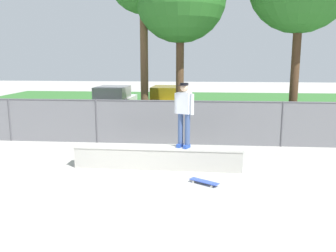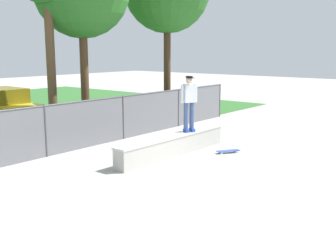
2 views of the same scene
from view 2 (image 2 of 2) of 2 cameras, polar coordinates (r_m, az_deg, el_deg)
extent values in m
plane|color=#ADAAA3|center=(11.69, 4.13, -6.19)|extent=(80.00, 80.00, 0.00)
cube|color=#A8A59E|center=(13.29, 0.76, -2.78)|extent=(4.86, 0.52, 0.60)
cube|color=beige|center=(13.22, 0.76, -1.39)|extent=(4.90, 0.56, 0.06)
cube|color=#2647A5|center=(13.81, 3.32, -0.55)|extent=(0.21, 0.28, 0.10)
cube|color=#2647A5|center=(13.70, 2.52, -0.63)|extent=(0.21, 0.28, 0.10)
cylinder|color=#384C7A|center=(13.75, 3.28, 1.47)|extent=(0.15, 0.15, 0.88)
cylinder|color=#384C7A|center=(13.64, 2.48, 1.41)|extent=(0.15, 0.15, 0.88)
cube|color=silver|center=(13.60, 2.91, 4.52)|extent=(0.44, 0.36, 0.60)
cylinder|color=silver|center=(13.72, 3.83, 4.48)|extent=(0.10, 0.10, 0.58)
cylinder|color=silver|center=(13.48, 1.98, 4.39)|extent=(0.10, 0.10, 0.58)
sphere|color=beige|center=(13.56, 2.93, 6.33)|extent=(0.22, 0.22, 0.22)
cylinder|color=black|center=(13.55, 2.93, 6.75)|extent=(0.23, 0.23, 0.06)
cube|color=black|center=(13.44, 3.20, 6.61)|extent=(0.23, 0.19, 0.02)
cube|color=#334CB2|center=(13.76, 8.27, -3.38)|extent=(0.78, 0.61, 0.02)
cube|color=#B2B2B7|center=(13.65, 7.24, -3.54)|extent=(0.13, 0.15, 0.02)
cube|color=#B2B2B7|center=(13.88, 9.28, -3.36)|extent=(0.13, 0.15, 0.02)
cylinder|color=silver|center=(13.73, 7.08, -3.60)|extent=(0.06, 0.05, 0.05)
cylinder|color=silver|center=(13.58, 7.39, -3.77)|extent=(0.06, 0.05, 0.05)
cylinder|color=silver|center=(13.96, 9.11, -3.42)|extent=(0.06, 0.05, 0.05)
cylinder|color=silver|center=(13.82, 9.43, -3.58)|extent=(0.06, 0.05, 0.05)
cylinder|color=#4C4C51|center=(13.54, -16.47, -0.69)|extent=(0.07, 0.07, 1.66)
cylinder|color=#4C4C51|center=(15.70, -6.18, 1.18)|extent=(0.07, 0.07, 1.66)
cylinder|color=#4C4C51|center=(18.25, 1.44, 2.53)|extent=(0.07, 0.07, 1.66)
cylinder|color=#4C4C51|center=(21.05, 7.13, 3.51)|extent=(0.07, 0.07, 1.66)
cylinder|color=#4C4C51|center=(14.44, -11.05, 3.43)|extent=(17.13, 0.05, 0.05)
cube|color=slate|center=(14.56, -10.94, 0.32)|extent=(17.13, 0.01, 1.66)
cylinder|color=brown|center=(15.66, -15.76, 7.44)|extent=(0.32, 0.32, 5.25)
cylinder|color=#513823|center=(16.54, -11.37, 5.96)|extent=(0.32, 0.32, 4.21)
cylinder|color=#47301E|center=(19.30, -0.11, 7.28)|extent=(0.32, 0.32, 4.55)
cube|color=gold|center=(20.08, -22.01, 2.04)|extent=(1.93, 4.25, 0.70)
cube|color=#776413|center=(19.87, -21.94, 3.92)|extent=(1.66, 2.15, 0.64)
cylinder|color=black|center=(21.69, -21.44, 1.72)|extent=(0.24, 0.65, 0.64)
cylinder|color=black|center=(19.45, -17.81, 1.01)|extent=(0.24, 0.65, 0.64)
camera|label=1|loc=(11.55, 48.97, 6.13)|focal=38.05mm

